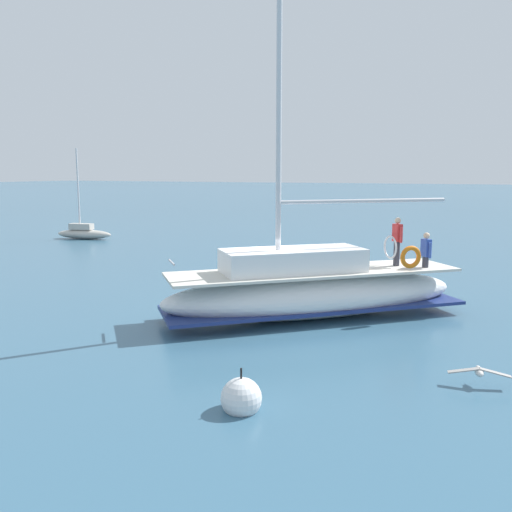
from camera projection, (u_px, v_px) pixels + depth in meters
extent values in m
plane|color=#38607A|center=(265.00, 310.00, 18.05)|extent=(400.00, 400.00, 0.00)
ellipsoid|color=white|center=(314.00, 295.00, 17.06)|extent=(8.25, 8.71, 1.40)
cube|color=navy|center=(314.00, 305.00, 17.11)|extent=(8.13, 8.58, 0.10)
cube|color=beige|center=(314.00, 272.00, 16.95)|extent=(7.78, 8.22, 0.08)
cube|color=white|center=(293.00, 260.00, 16.68)|extent=(4.15, 4.32, 0.70)
cylinder|color=silver|center=(279.00, 97.00, 15.80)|extent=(0.16, 0.16, 10.34)
cylinder|color=#B7B7BC|center=(365.00, 201.00, 17.11)|extent=(3.97, 4.33, 0.12)
cylinder|color=silver|center=(172.00, 262.00, 15.57)|extent=(0.71, 0.65, 0.06)
torus|color=orange|center=(411.00, 257.00, 16.53)|extent=(0.58, 0.61, 0.70)
cylinder|color=#33333D|center=(397.00, 254.00, 17.73)|extent=(0.20, 0.20, 0.80)
cube|color=red|center=(397.00, 233.00, 17.62)|extent=(0.37, 0.36, 0.56)
sphere|color=beige|center=(398.00, 221.00, 17.56)|extent=(0.20, 0.20, 0.20)
cylinder|color=red|center=(401.00, 235.00, 17.42)|extent=(0.09, 0.09, 0.50)
cylinder|color=red|center=(394.00, 233.00, 17.84)|extent=(0.09, 0.09, 0.50)
cylinder|color=#33333D|center=(425.00, 262.00, 17.45)|extent=(0.20, 0.20, 0.35)
cube|color=#3351AD|center=(426.00, 248.00, 17.38)|extent=(0.37, 0.36, 0.56)
sphere|color=beige|center=(427.00, 236.00, 17.32)|extent=(0.20, 0.20, 0.20)
cylinder|color=#3351AD|center=(430.00, 250.00, 17.18)|extent=(0.09, 0.09, 0.50)
cylinder|color=#3351AD|center=(422.00, 248.00, 17.60)|extent=(0.09, 0.09, 0.50)
torus|color=silver|center=(390.00, 247.00, 17.62)|extent=(0.60, 0.56, 0.76)
ellipsoid|color=#B7B2A8|center=(84.00, 234.00, 37.00)|extent=(1.70, 4.06, 0.64)
cube|color=#B7B2A8|center=(81.00, 227.00, 36.97)|extent=(0.91, 1.67, 0.40)
cylinder|color=silver|center=(78.00, 189.00, 36.61)|extent=(0.11, 0.11, 5.40)
ellipsoid|color=silver|center=(479.00, 372.00, 11.55)|extent=(0.39, 0.25, 0.16)
sphere|color=silver|center=(478.00, 368.00, 11.73)|extent=(0.11, 0.11, 0.11)
cone|color=gold|center=(477.00, 367.00, 11.79)|extent=(0.08, 0.05, 0.04)
cube|color=#9E9993|center=(463.00, 370.00, 11.62)|extent=(0.27, 0.65, 0.16)
cube|color=#9E9993|center=(496.00, 373.00, 11.48)|extent=(0.27, 0.65, 0.16)
sphere|color=silver|center=(241.00, 398.00, 10.41)|extent=(0.79, 0.79, 0.79)
cylinder|color=black|center=(241.00, 383.00, 10.36)|extent=(0.04, 0.04, 0.60)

